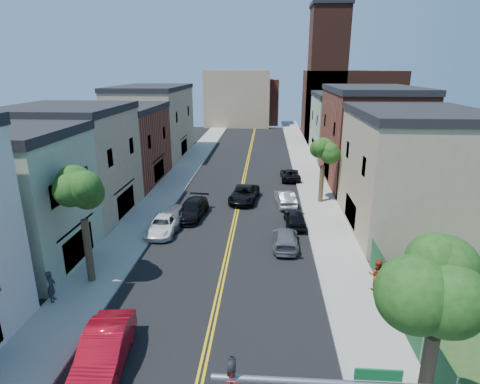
% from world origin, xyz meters
% --- Properties ---
extents(sidewalk_left, '(3.20, 100.00, 0.15)m').
position_xyz_m(sidewalk_left, '(-7.90, 40.00, 0.07)').
color(sidewalk_left, gray).
rests_on(sidewalk_left, ground).
extents(sidewalk_right, '(3.20, 100.00, 0.15)m').
position_xyz_m(sidewalk_right, '(7.90, 40.00, 0.07)').
color(sidewalk_right, gray).
rests_on(sidewalk_right, ground).
extents(curb_left, '(0.30, 100.00, 0.15)m').
position_xyz_m(curb_left, '(-6.15, 40.00, 0.07)').
color(curb_left, gray).
rests_on(curb_left, ground).
extents(curb_right, '(0.30, 100.00, 0.15)m').
position_xyz_m(curb_right, '(6.15, 40.00, 0.07)').
color(curb_right, gray).
rests_on(curb_right, ground).
extents(bldg_left_palegrn, '(9.00, 8.00, 8.50)m').
position_xyz_m(bldg_left_palegrn, '(-14.00, 16.00, 4.25)').
color(bldg_left_palegrn, gray).
rests_on(bldg_left_palegrn, ground).
extents(bldg_left_tan_near, '(9.00, 10.00, 9.00)m').
position_xyz_m(bldg_left_tan_near, '(-14.00, 25.00, 4.50)').
color(bldg_left_tan_near, '#998466').
rests_on(bldg_left_tan_near, ground).
extents(bldg_left_brick, '(9.00, 12.00, 8.00)m').
position_xyz_m(bldg_left_brick, '(-14.00, 36.00, 4.00)').
color(bldg_left_brick, brown).
rests_on(bldg_left_brick, ground).
extents(bldg_left_tan_far, '(9.00, 16.00, 9.50)m').
position_xyz_m(bldg_left_tan_far, '(-14.00, 50.00, 4.75)').
color(bldg_left_tan_far, '#998466').
rests_on(bldg_left_tan_far, ground).
extents(bldg_right_tan, '(9.00, 12.00, 9.00)m').
position_xyz_m(bldg_right_tan, '(14.00, 24.00, 4.50)').
color(bldg_right_tan, '#998466').
rests_on(bldg_right_tan, ground).
extents(bldg_right_brick, '(9.00, 14.00, 10.00)m').
position_xyz_m(bldg_right_brick, '(14.00, 38.00, 5.00)').
color(bldg_right_brick, brown).
rests_on(bldg_right_brick, ground).
extents(bldg_right_palegrn, '(9.00, 12.00, 8.50)m').
position_xyz_m(bldg_right_palegrn, '(14.00, 52.00, 4.25)').
color(bldg_right_palegrn, gray).
rests_on(bldg_right_palegrn, ground).
extents(church, '(16.20, 14.20, 22.60)m').
position_xyz_m(church, '(16.33, 67.07, 7.24)').
color(church, '#4C2319').
rests_on(church, ground).
extents(backdrop_left, '(14.00, 8.00, 12.00)m').
position_xyz_m(backdrop_left, '(-4.00, 82.00, 6.00)').
color(backdrop_left, '#998466').
rests_on(backdrop_left, ground).
extents(backdrop_center, '(10.00, 8.00, 10.00)m').
position_xyz_m(backdrop_center, '(0.00, 86.00, 5.00)').
color(backdrop_center, brown).
rests_on(backdrop_center, ground).
extents(fence_right, '(0.04, 15.00, 1.90)m').
position_xyz_m(fence_right, '(9.50, 9.50, 1.10)').
color(fence_right, '#143F1E').
rests_on(fence_right, sidewalk_right).
extents(tree_left_mid, '(5.20, 5.20, 9.29)m').
position_xyz_m(tree_left_mid, '(-7.88, 14.01, 6.58)').
color(tree_left_mid, '#3E2E1F').
rests_on(tree_left_mid, sidewalk_left).
extents(tree_right_corner, '(5.80, 5.80, 10.35)m').
position_xyz_m(tree_right_corner, '(7.93, 4.01, 7.31)').
color(tree_right_corner, '#3E2E1F').
rests_on(tree_right_corner, sidewalk_right).
extents(tree_right_far, '(4.40, 4.40, 8.03)m').
position_xyz_m(tree_right_far, '(7.92, 30.01, 5.76)').
color(tree_right_far, '#3E2E1F').
rests_on(tree_right_far, sidewalk_right).
extents(red_sedan, '(2.39, 5.32, 1.70)m').
position_xyz_m(red_sedan, '(-4.25, 7.06, 0.85)').
color(red_sedan, '#AA0B1A').
rests_on(red_sedan, ground).
extents(white_pickup, '(2.17, 4.68, 1.30)m').
position_xyz_m(white_pickup, '(-5.50, 21.72, 0.65)').
color(white_pickup, white).
rests_on(white_pickup, ground).
extents(grey_car_left, '(1.92, 4.42, 1.48)m').
position_xyz_m(grey_car_left, '(-5.03, 23.49, 0.74)').
color(grey_car_left, '#4F5256').
rests_on(grey_car_left, ground).
extents(black_car_left, '(2.67, 5.41, 1.51)m').
position_xyz_m(black_car_left, '(-3.80, 25.26, 0.76)').
color(black_car_left, black).
rests_on(black_car_left, ground).
extents(grey_car_right, '(1.89, 4.50, 1.30)m').
position_xyz_m(grey_car_right, '(4.08, 19.82, 0.65)').
color(grey_car_right, '#5A5D62').
rests_on(grey_car_right, ground).
extents(black_car_right, '(1.77, 4.13, 1.39)m').
position_xyz_m(black_car_right, '(5.05, 23.92, 0.69)').
color(black_car_right, black).
rests_on(black_car_right, ground).
extents(silver_car_right, '(2.11, 4.53, 1.44)m').
position_xyz_m(silver_car_right, '(4.45, 28.98, 0.72)').
color(silver_car_right, '#929499').
rests_on(silver_car_right, ground).
extents(dark_car_right_far, '(2.24, 4.67, 1.28)m').
position_xyz_m(dark_car_right_far, '(5.41, 38.07, 0.64)').
color(dark_car_right_far, black).
rests_on(dark_car_right_far, ground).
extents(black_suv_lane, '(3.07, 5.55, 1.47)m').
position_xyz_m(black_suv_lane, '(0.50, 29.94, 0.74)').
color(black_suv_lane, black).
rests_on(black_suv_lane, ground).
extents(pedestrian_left, '(0.60, 0.76, 1.83)m').
position_xyz_m(pedestrian_left, '(-9.08, 11.65, 1.06)').
color(pedestrian_left, '#26262E').
rests_on(pedestrian_left, sidewalk_left).
extents(pedestrian_right, '(1.11, 0.99, 1.91)m').
position_xyz_m(pedestrian_right, '(9.10, 14.05, 1.11)').
color(pedestrian_right, '#9D2E18').
rests_on(pedestrian_right, sidewalk_right).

